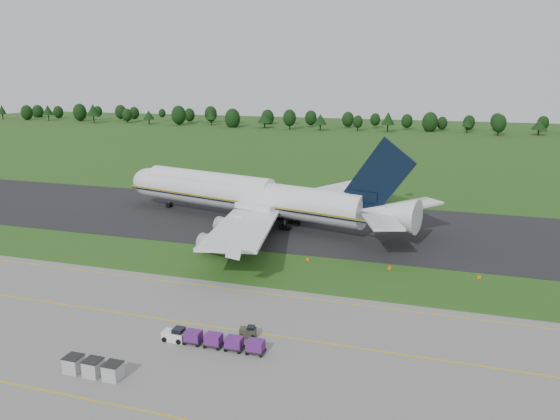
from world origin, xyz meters
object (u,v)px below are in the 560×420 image
(aircraft, at_px, (249,195))
(utility_cart, at_px, (248,333))
(uld_row, at_px, (93,367))
(baggage_train, at_px, (211,340))
(edge_markers, at_px, (348,264))

(aircraft, height_order, utility_cart, aircraft)
(utility_cart, relative_size, uld_row, 0.32)
(baggage_train, distance_m, uld_row, 13.13)
(baggage_train, relative_size, utility_cart, 5.93)
(aircraft, relative_size, utility_cart, 33.31)
(utility_cart, bearing_deg, uld_row, -133.71)
(baggage_train, height_order, edge_markers, baggage_train)
(utility_cart, bearing_deg, baggage_train, -132.39)
(baggage_train, distance_m, edge_markers, 33.42)
(baggage_train, height_order, utility_cart, baggage_train)
(baggage_train, xyz_separation_m, utility_cart, (3.20, 3.51, -0.30))
(aircraft, height_order, uld_row, aircraft)
(uld_row, height_order, edge_markers, uld_row)
(aircraft, height_order, baggage_train, aircraft)
(aircraft, relative_size, edge_markers, 1.71)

